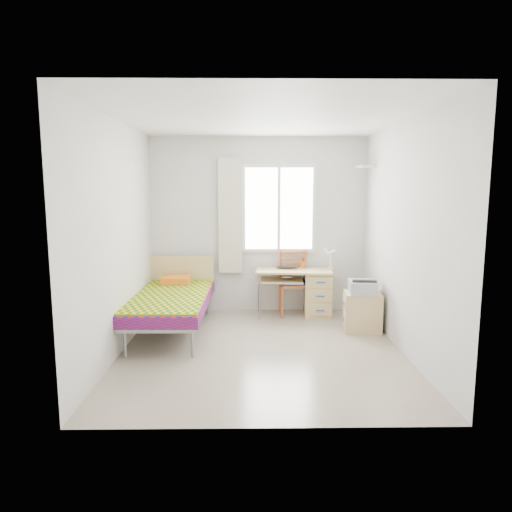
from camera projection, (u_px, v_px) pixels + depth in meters
The scene contains 17 objects.
floor at pixel (262, 350), 5.27m from camera, with size 3.50×3.50×0.00m, color #BCAD93.
ceiling at pixel (262, 118), 4.89m from camera, with size 3.50×3.50×0.00m, color white.
wall_back at pixel (259, 225), 6.81m from camera, with size 3.20×3.20×0.00m, color silver.
wall_left at pixel (118, 238), 5.06m from camera, with size 3.50×3.50×0.00m, color silver.
wall_right at pixel (404, 238), 5.10m from camera, with size 3.50×3.50×0.00m, color silver.
window at pixel (279, 209), 6.76m from camera, with size 1.10×0.04×1.30m.
curtain at pixel (230, 216), 6.72m from camera, with size 0.35×0.05×1.70m, color beige.
floating_shelf at pixel (366, 167), 6.36m from camera, with size 0.20×0.32×0.03m, color white.
bed at pixel (172, 300), 5.92m from camera, with size 0.95×1.99×0.86m.
desk at pixel (313, 290), 6.66m from camera, with size 1.12×0.58×0.68m.
chair at pixel (294, 279), 6.70m from camera, with size 0.46×0.46×0.95m.
cabinet at pixel (362, 312), 5.94m from camera, with size 0.51×0.47×0.51m.
printer at pixel (362, 287), 5.87m from camera, with size 0.38×0.43×0.17m.
laptop at pixel (286, 268), 6.66m from camera, with size 0.30×0.19×0.02m, color black.
pen_cup at pixel (303, 265), 6.76m from camera, with size 0.07×0.07×0.09m, color orange.
task_lamp at pixel (328, 256), 6.51m from camera, with size 0.21×0.30×0.34m.
book at pixel (282, 276), 6.61m from camera, with size 0.15×0.21×0.02m, color gray.
Camera 1 is at (-0.14, -5.05, 1.84)m, focal length 32.00 mm.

